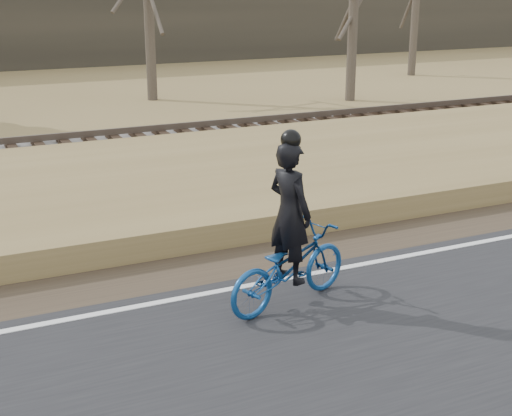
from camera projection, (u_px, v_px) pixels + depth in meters
name	position (u px, v px, depth m)	size (l,w,h in m)	color
ground	(143.00, 317.00, 9.31)	(120.00, 120.00, 0.00)	olive
edge_line	(138.00, 306.00, 9.46)	(120.00, 0.12, 0.01)	silver
shoulder	(120.00, 282.00, 10.34)	(120.00, 1.60, 0.04)	#473A2B
embankment	(77.00, 211.00, 12.87)	(120.00, 5.00, 0.44)	olive
ballast	(44.00, 163.00, 16.16)	(120.00, 3.00, 0.45)	slate
railroad	(43.00, 150.00, 16.07)	(120.00, 2.40, 0.29)	black
cyclist	(289.00, 251.00, 9.33)	(2.14, 1.28, 2.37)	navy
bare_tree_right	(354.00, 4.00, 24.92)	(0.36, 0.36, 6.74)	#4F463A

